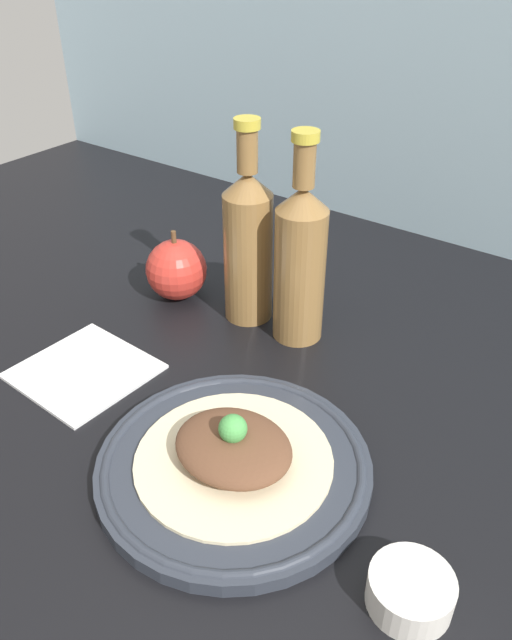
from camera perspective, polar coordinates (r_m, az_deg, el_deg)
ground_plane at (r=74.36cm, az=-1.30°, el=-7.98°), size 180.00×110.00×4.00cm
plate at (r=63.71cm, az=-2.04°, el=-13.10°), size 27.44×27.44×1.85cm
plated_food at (r=62.18cm, az=-2.08°, el=-11.76°), size 19.74×19.74×5.77cm
cider_bottle_left at (r=81.33cm, az=-0.74°, el=7.04°), size 6.46×6.46×27.02cm
cider_bottle_right at (r=77.31cm, az=4.06°, el=5.46°), size 6.46×6.46×27.02cm
apple at (r=89.48cm, az=-7.29°, el=4.58°), size 8.69×8.69×10.35cm
napkin at (r=78.78cm, az=-15.45°, el=-4.41°), size 15.33×14.93×0.80cm
dipping_bowl at (r=55.89cm, az=13.93°, el=-22.92°), size 7.01×7.01×3.10cm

